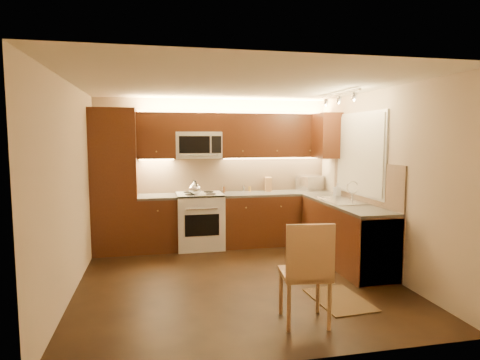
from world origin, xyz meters
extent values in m
cube|color=black|center=(0.00, 0.00, 0.00)|extent=(4.00, 4.00, 0.01)
cube|color=beige|center=(0.00, 0.00, 2.50)|extent=(4.00, 4.00, 0.01)
cube|color=#BFA98C|center=(0.00, 2.00, 1.25)|extent=(4.00, 0.01, 2.50)
cube|color=#BFA98C|center=(0.00, -2.00, 1.25)|extent=(4.00, 0.01, 2.50)
cube|color=#BFA98C|center=(-2.00, 0.00, 1.25)|extent=(0.01, 4.00, 2.50)
cube|color=#BFA98C|center=(2.00, 0.00, 1.25)|extent=(0.01, 4.00, 2.50)
cube|color=#421C0E|center=(-1.65, 1.70, 1.15)|extent=(0.70, 0.60, 2.30)
cube|color=#421C0E|center=(-0.99, 1.70, 0.43)|extent=(0.62, 0.60, 0.86)
cube|color=#373532|center=(-0.99, 1.70, 0.88)|extent=(0.62, 0.60, 0.04)
cube|color=#421C0E|center=(1.04, 1.70, 0.43)|extent=(1.92, 0.60, 0.86)
cube|color=#373532|center=(1.04, 1.70, 0.88)|extent=(1.92, 0.60, 0.04)
cube|color=#421C0E|center=(1.70, 0.40, 0.43)|extent=(0.60, 2.00, 0.86)
cube|color=#373532|center=(1.70, 0.40, 0.88)|extent=(0.60, 2.00, 0.04)
cube|color=silver|center=(1.70, -0.30, 0.43)|extent=(0.58, 0.60, 0.84)
cube|color=tan|center=(0.35, 1.99, 1.20)|extent=(3.30, 0.02, 0.60)
cube|color=tan|center=(1.99, 0.40, 1.20)|extent=(0.02, 2.00, 0.60)
cube|color=#421C0E|center=(-0.99, 1.82, 1.88)|extent=(0.62, 0.35, 0.75)
cube|color=#421C0E|center=(1.04, 1.82, 1.88)|extent=(1.92, 0.35, 0.75)
cube|color=#421C0E|center=(-0.30, 1.82, 2.09)|extent=(0.76, 0.35, 0.31)
cube|color=#421C0E|center=(1.82, 1.40, 1.88)|extent=(0.35, 0.50, 0.75)
cube|color=silver|center=(1.99, 0.55, 1.60)|extent=(0.03, 1.44, 1.24)
cube|color=silver|center=(1.97, 0.55, 1.60)|extent=(0.02, 1.36, 1.16)
cube|color=silver|center=(1.55, 0.40, 2.46)|extent=(0.04, 1.20, 0.03)
cube|color=silver|center=(1.72, 1.87, 1.03)|extent=(0.52, 0.47, 0.26)
cube|color=#AE7C4E|center=(0.94, 1.88, 1.02)|extent=(0.14, 0.20, 0.25)
cylinder|color=silver|center=(0.51, 1.94, 0.95)|extent=(0.06, 0.06, 0.10)
cylinder|color=brown|center=(0.14, 1.84, 0.95)|extent=(0.05, 0.05, 0.10)
cylinder|color=silver|center=(0.14, 1.94, 0.95)|extent=(0.05, 0.05, 0.10)
cylinder|color=olive|center=(0.61, 1.90, 0.94)|extent=(0.05, 0.05, 0.09)
imported|color=#BBBABE|center=(1.88, 1.07, 1.00)|extent=(0.10, 0.11, 0.21)
cube|color=black|center=(1.00, -0.90, 0.01)|extent=(0.60, 0.85, 0.01)
camera|label=1|loc=(-1.04, -5.05, 1.85)|focal=30.60mm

